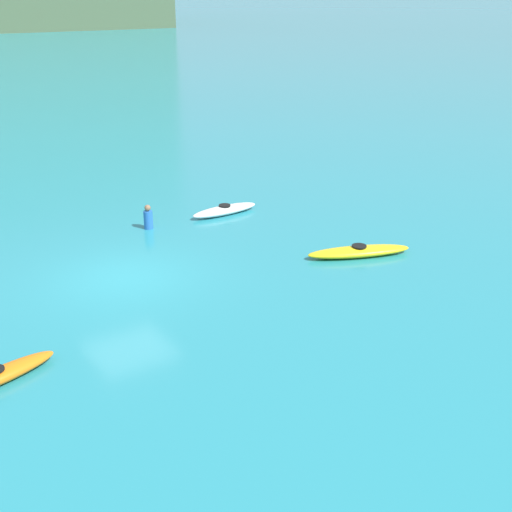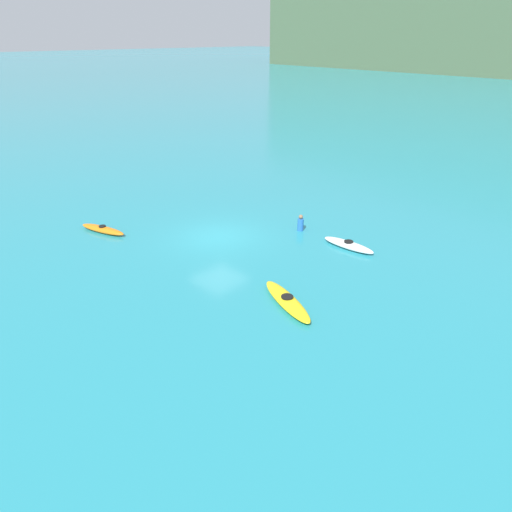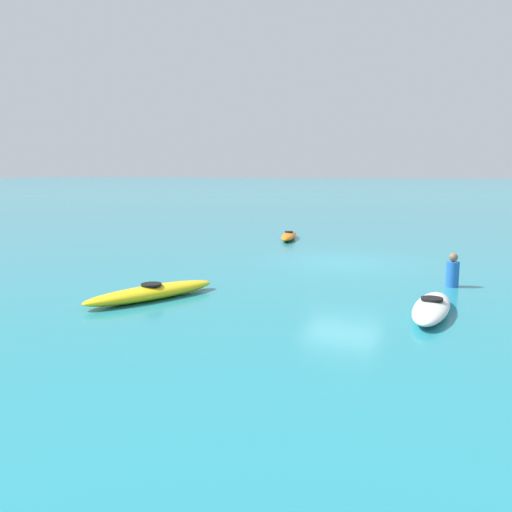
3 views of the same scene
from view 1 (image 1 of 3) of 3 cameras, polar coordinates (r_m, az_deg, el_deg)
ground_plane at (r=21.08m, az=-10.63°, el=-1.73°), size 600.00×600.00×0.00m
kayak_white at (r=26.29m, az=-2.58°, el=3.78°), size 2.76×0.76×0.37m
kayak_yellow at (r=22.47m, az=8.42°, el=0.38°), size 3.42×1.93×0.37m
person_near_shore at (r=24.94m, az=-8.82°, el=3.07°), size 0.43×0.43×0.88m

